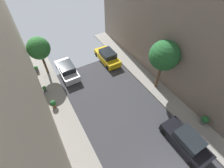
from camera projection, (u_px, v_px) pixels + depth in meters
parked_car_left_3 at (67, 70)px, 18.88m from camera, size 1.78×4.20×1.57m
parked_car_right_2 at (186, 141)px, 12.89m from camera, size 1.78×4.20×1.57m
parked_car_right_3 at (107, 57)px, 20.69m from camera, size 1.78×4.20×1.57m
street_tree_0 at (39, 48)px, 16.89m from camera, size 2.41×2.41×4.70m
street_tree_1 at (164, 56)px, 14.88m from camera, size 2.88×2.88×5.62m
potted_plant_0 at (205, 120)px, 14.24m from camera, size 0.65×0.65×0.97m
potted_plant_1 at (45, 89)px, 17.07m from camera, size 0.39×0.39×0.72m
potted_plant_2 at (53, 104)px, 15.61m from camera, size 0.58×0.58×0.82m
potted_plant_3 at (36, 69)px, 19.31m from camera, size 0.44×0.44×0.77m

